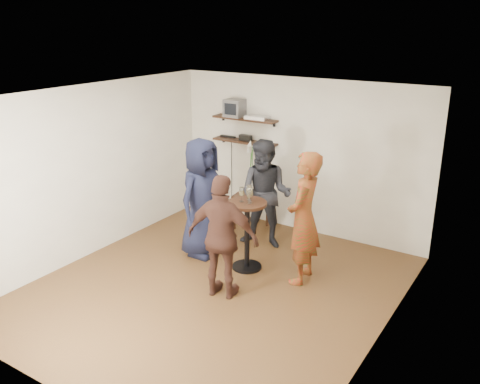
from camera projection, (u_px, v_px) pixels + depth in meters
name	position (u px, v px, depth m)	size (l,w,h in m)	color
room	(213.00, 198.00, 6.51)	(4.58, 5.08, 2.68)	#422515
shelf_upper	(245.00, 119.00, 8.73)	(1.20, 0.25, 0.04)	black
shelf_lower	(245.00, 141.00, 8.86)	(1.20, 0.25, 0.04)	black
crt_monitor	(235.00, 108.00, 8.78)	(0.32, 0.30, 0.30)	#59595B
dvd_deck	(257.00, 117.00, 8.59)	(0.40, 0.24, 0.06)	silver
radio	(245.00, 138.00, 8.83)	(0.22, 0.10, 0.10)	black
power_strip	(228.00, 136.00, 9.09)	(0.30, 0.05, 0.03)	black
side_table	(251.00, 200.00, 8.77)	(0.58, 0.58, 0.62)	black
vase_lilies	(251.00, 177.00, 8.64)	(0.19, 0.20, 0.97)	silver
drinks_table	(247.00, 226.00, 7.28)	(0.56, 0.56, 1.03)	black
wine_glass_fl	(242.00, 192.00, 7.13)	(0.07, 0.07, 0.21)	silver
wine_glass_fr	(249.00, 195.00, 7.05)	(0.06, 0.06, 0.19)	silver
wine_glass_bl	(249.00, 190.00, 7.18)	(0.07, 0.07, 0.22)	silver
wine_glass_br	(250.00, 192.00, 7.11)	(0.07, 0.07, 0.22)	silver
person_plaid	(304.00, 218.00, 6.86)	(0.68, 0.44, 1.86)	red
person_dark	(266.00, 194.00, 7.95)	(0.85, 0.66, 1.74)	black
person_navy	(202.00, 198.00, 7.67)	(0.90, 0.59, 1.84)	black
person_brown	(223.00, 237.00, 6.49)	(0.97, 0.41, 1.66)	#41241B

